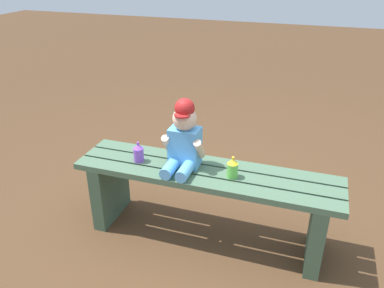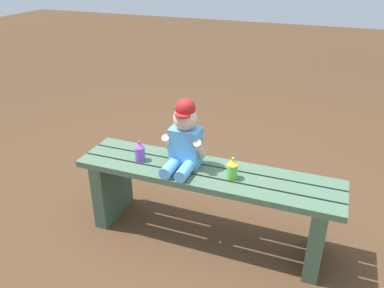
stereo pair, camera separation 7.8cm
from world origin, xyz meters
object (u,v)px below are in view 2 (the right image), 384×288
sippy_cup_left (140,151)px  child_figure (184,138)px  park_bench (206,193)px  sippy_cup_right (232,168)px

sippy_cup_left → child_figure: bearing=6.3°
park_bench → child_figure: child_figure is taller
park_bench → sippy_cup_left: bearing=-177.0°
park_bench → child_figure: 0.36m
park_bench → child_figure: (-0.14, 0.01, 0.33)m
park_bench → sippy_cup_right: sippy_cup_right is taller
child_figure → sippy_cup_right: bearing=-5.9°
park_bench → child_figure: size_ratio=3.74×
child_figure → sippy_cup_left: bearing=-173.7°
park_bench → sippy_cup_left: size_ratio=12.21×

